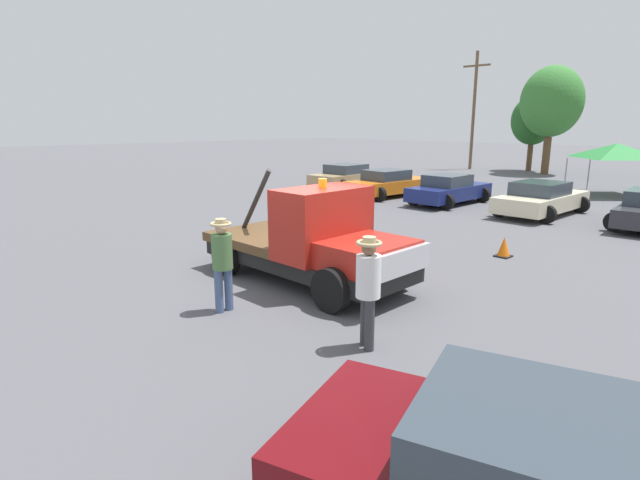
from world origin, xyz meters
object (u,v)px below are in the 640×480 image
object	(u,v)px
tow_truck	(315,243)
tree_left	(552,102)
tree_center	(533,120)
person_near_truck	(368,283)
parked_car_navy	(449,190)
parked_car_cream	(541,199)
person_at_hood	(222,258)
parked_car_orange	(389,183)
parked_car_tan	(348,176)
canopy_tent_green	(617,151)
traffic_cone	(504,248)
utility_pole	(474,108)

from	to	relation	value
tow_truck	tree_left	bearing A→B (deg)	101.97
tree_center	person_near_truck	bearing A→B (deg)	-70.61
parked_car_navy	parked_car_cream	distance (m)	4.05
person_at_hood	parked_car_orange	xyz separation A→B (m)	(-7.42, 14.62, -0.43)
person_at_hood	parked_car_tan	distance (m)	19.24
person_at_hood	canopy_tent_green	world-z (taller)	canopy_tent_green
canopy_tent_green	traffic_cone	distance (m)	15.41
tree_center	parked_car_navy	bearing A→B (deg)	-76.80
person_near_truck	person_at_hood	bearing A→B (deg)	-44.23
parked_car_tan	parked_car_navy	distance (m)	7.15
canopy_tent_green	tree_center	distance (m)	13.29
person_near_truck	canopy_tent_green	distance (m)	22.40
parked_car_tan	parked_car_orange	size ratio (longest dim) A/B	1.00
tow_truck	person_at_hood	distance (m)	2.45
person_at_hood	parked_car_cream	size ratio (longest dim) A/B	0.38
parked_car_orange	parked_car_navy	xyz separation A→B (m)	(3.37, 0.05, -0.00)
parked_car_navy	utility_pole	size ratio (longest dim) A/B	0.51
tree_left	tree_center	size ratio (longest dim) A/B	1.33
tow_truck	parked_car_cream	world-z (taller)	tow_truck
parked_car_cream	tree_center	size ratio (longest dim) A/B	0.86
parked_car_navy	canopy_tent_green	xyz separation A→B (m)	(4.29, 8.27, 1.58)
parked_car_orange	tree_left	world-z (taller)	tree_left
tow_truck	person_at_hood	xyz separation A→B (m)	(-0.00, -2.44, 0.14)
tow_truck	parked_car_tan	xyz separation A→B (m)	(-11.12, 13.25, -0.29)
person_near_truck	parked_car_tan	xyz separation A→B (m)	(-14.12, 14.94, -0.44)
parked_car_orange	tree_center	xyz separation A→B (m)	(-0.93, 18.36, 3.10)
parked_car_tan	tree_left	distance (m)	16.97
person_near_truck	traffic_cone	size ratio (longest dim) A/B	3.37
parked_car_tan	utility_pole	distance (m)	16.17
parked_car_tan	parked_car_cream	bearing A→B (deg)	-96.61
parked_car_cream	traffic_cone	xyz separation A→B (m)	(1.93, -7.09, -0.40)
person_at_hood	traffic_cone	distance (m)	8.03
traffic_cone	person_near_truck	bearing A→B (deg)	-81.33
tow_truck	parked_car_orange	bearing A→B (deg)	120.64
tree_left	utility_pole	size ratio (longest dim) A/B	0.84
tow_truck	tree_left	world-z (taller)	tree_left
tow_truck	parked_car_cream	xyz separation A→B (m)	(-0.00, 12.40, -0.29)
tow_truck	parked_car_tan	size ratio (longest dim) A/B	1.10
utility_pole	person_at_hood	bearing A→B (deg)	-68.52
parked_car_navy	tree_center	distance (m)	19.06
parked_car_tan	canopy_tent_green	bearing A→B (deg)	-59.70
tow_truck	utility_pole	size ratio (longest dim) A/B	0.60
tow_truck	utility_pole	distance (m)	31.60
tow_truck	utility_pole	xyz separation A→B (m)	(-12.32, 28.86, 3.76)
tree_center	utility_pole	xyz separation A→B (m)	(-3.97, -1.68, 0.95)
parked_car_navy	parked_car_tan	bearing A→B (deg)	82.20
tree_left	parked_car_navy	bearing A→B (deg)	-81.63
traffic_cone	tree_center	bearing A→B (deg)	112.16
parked_car_cream	tree_center	xyz separation A→B (m)	(-8.34, 18.14, 3.10)
person_near_truck	parked_car_cream	size ratio (longest dim) A/B	0.39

